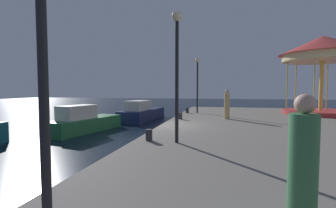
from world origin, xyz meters
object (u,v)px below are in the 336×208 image
(bollard_south, at_px, (187,110))
(bollard_north, at_px, (149,135))
(motorboat_navy, at_px, (142,113))
(motorboat_green, at_px, (84,122))
(person_near_carousel, at_px, (227,105))
(carousel, at_px, (322,56))
(lamp_post_far_end, at_px, (197,75))
(person_by_the_water, at_px, (303,170))
(lamp_post_mid_promenade, at_px, (177,54))
(bollard_center, at_px, (180,116))

(bollard_south, bearing_deg, bollard_north, -89.53)
(motorboat_navy, height_order, motorboat_green, motorboat_navy)
(motorboat_green, relative_size, person_near_carousel, 2.96)
(carousel, bearing_deg, lamp_post_far_end, -174.50)
(bollard_north, bearing_deg, person_by_the_water, -54.36)
(lamp_post_mid_promenade, bearing_deg, motorboat_green, 142.49)
(lamp_post_far_end, bearing_deg, lamp_post_mid_promenade, -88.07)
(carousel, xyz_separation_m, bollard_south, (-9.72, -1.19, -4.09))
(bollard_south, bearing_deg, bollard_center, -88.17)
(motorboat_green, distance_m, bollard_north, 7.77)
(motorboat_green, distance_m, bollard_south, 7.74)
(carousel, xyz_separation_m, bollard_center, (-9.60, -5.17, -4.09))
(motorboat_green, bearing_deg, carousel, 22.42)
(bollard_north, bearing_deg, motorboat_navy, 110.14)
(lamp_post_mid_promenade, relative_size, bollard_center, 11.00)
(carousel, distance_m, lamp_post_mid_promenade, 14.52)
(bollard_south, relative_size, bollard_north, 1.00)
(bollard_south, xyz_separation_m, person_by_the_water, (3.54, -15.15, 0.61))
(motorboat_green, height_order, person_by_the_water, person_by_the_water)
(person_near_carousel, bearing_deg, lamp_post_mid_promenade, -104.10)
(carousel, bearing_deg, bollard_center, -151.70)
(motorboat_navy, xyz_separation_m, person_by_the_water, (7.70, -16.41, 0.98))
(motorboat_navy, height_order, bollard_center, motorboat_navy)
(lamp_post_mid_promenade, bearing_deg, person_by_the_water, -62.68)
(lamp_post_mid_promenade, height_order, person_near_carousel, lamp_post_mid_promenade)
(bollard_south, distance_m, bollard_center, 3.98)
(bollard_north, height_order, person_near_carousel, person_near_carousel)
(motorboat_navy, distance_m, lamp_post_far_end, 5.87)
(motorboat_navy, bearing_deg, carousel, -0.32)
(bollard_center, bearing_deg, carousel, 28.30)
(motorboat_navy, height_order, bollard_south, motorboat_navy)
(motorboat_green, height_order, lamp_post_mid_promenade, lamp_post_mid_promenade)
(motorboat_green, relative_size, lamp_post_mid_promenade, 1.24)
(person_near_carousel, bearing_deg, bollard_north, -111.65)
(lamp_post_far_end, bearing_deg, carousel, 5.50)
(motorboat_green, height_order, person_near_carousel, person_near_carousel)
(bollard_north, bearing_deg, person_near_carousel, 68.35)
(person_near_carousel, bearing_deg, motorboat_green, -167.06)
(bollard_center, relative_size, bollard_north, 1.00)
(lamp_post_mid_promenade, distance_m, person_by_the_water, 5.74)
(motorboat_green, xyz_separation_m, bollard_north, (5.81, -5.14, 0.38))
(bollard_south, height_order, bollard_center, same)
(motorboat_navy, distance_m, bollard_center, 6.79)
(bollard_north, relative_size, person_by_the_water, 0.23)
(bollard_south, bearing_deg, person_near_carousel, -47.71)
(motorboat_navy, distance_m, person_by_the_water, 18.16)
(bollard_center, height_order, person_near_carousel, person_near_carousel)
(motorboat_navy, relative_size, bollard_center, 15.32)
(carousel, bearing_deg, person_near_carousel, -147.19)
(motorboat_navy, relative_size, bollard_north, 15.32)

